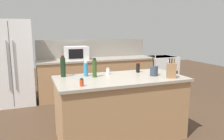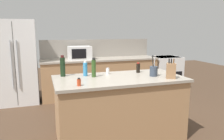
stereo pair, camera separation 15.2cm
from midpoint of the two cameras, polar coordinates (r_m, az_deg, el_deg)
ground_plane at (r=3.58m, az=3.09°, el=-16.79°), size 14.00×14.00×0.00m
back_counter_run at (r=5.49m, az=-2.22°, el=-1.85°), size 2.89×0.66×0.94m
wall_backsplash at (r=5.69m, az=-3.14°, el=5.68°), size 2.85×0.03×0.46m
kitchen_island at (r=3.39m, az=3.17°, el=-9.67°), size 1.92×0.96×0.94m
refrigerator at (r=5.28m, az=-22.91°, el=1.88°), size 0.87×0.75×1.86m
range_oven at (r=6.25m, az=14.47°, el=-0.72°), size 0.76×0.65×0.92m
microwave at (r=5.28m, az=-7.63°, el=4.45°), size 0.54×0.39×0.32m
knife_block at (r=3.29m, az=16.43°, el=-0.19°), size 0.16×0.15×0.29m
utensil_crock at (r=3.40m, az=12.09°, el=-0.21°), size 0.12×0.12×0.32m
spice_jar_paprika at (r=2.77m, az=-7.07°, el=-3.19°), size 0.05×0.05×0.10m
soy_sauce_bottle at (r=3.64m, az=8.04°, el=0.55°), size 0.06×0.06×0.17m
dish_soap_bottle at (r=3.35m, az=-5.71°, el=0.26°), size 0.07×0.07×0.23m
wine_bottle at (r=3.37m, az=-11.51°, el=0.90°), size 0.08×0.08×0.32m
pepper_grinder at (r=3.66m, az=15.80°, el=0.57°), size 0.06×0.06×0.20m
olive_oil_bottle at (r=3.26m, az=-3.47°, el=0.51°), size 0.06×0.06×0.29m
salt_shaker at (r=3.47m, az=0.12°, el=-0.33°), size 0.06×0.06×0.11m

